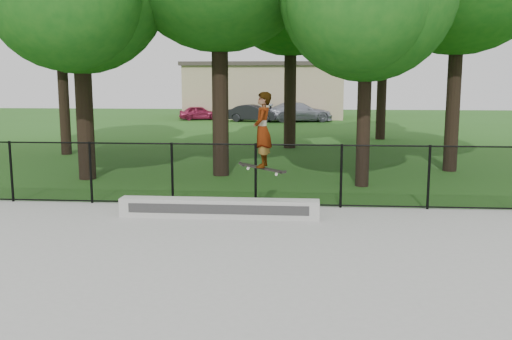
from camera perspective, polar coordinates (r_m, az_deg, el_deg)
The scene contains 9 objects.
ground at distance 7.98m, azimuth -3.70°, elevation -13.38°, with size 100.00×100.00×0.00m, color #275919.
concrete_slab at distance 7.97m, azimuth -3.70°, elevation -13.19°, with size 14.00×12.00×0.06m, color gray.
grind_ledge at distance 12.44m, azimuth -3.71°, elevation -3.83°, with size 4.34×0.40×0.41m, color #B3B3AE.
car_a at distance 42.75m, azimuth -5.67°, elevation 5.70°, with size 1.23×3.04×1.04m, color maroon.
car_b at distance 40.80m, azimuth -0.25°, elevation 5.70°, with size 1.28×3.32×1.21m, color black.
car_c at distance 40.99m, azimuth 4.35°, elevation 5.81°, with size 1.93×4.35×1.37m, color gray.
skater_airborne at distance 12.02m, azimuth 0.66°, elevation 3.87°, with size 0.83×0.60×1.75m.
chainlink_fence at distance 13.43m, azimuth -0.04°, elevation -0.48°, with size 16.06×0.06×1.50m.
distant_building at distance 45.41m, azimuth 0.86°, elevation 8.02°, with size 12.40×6.40×4.30m.
Camera 1 is at (1.11, -7.29, 3.06)m, focal length 40.00 mm.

